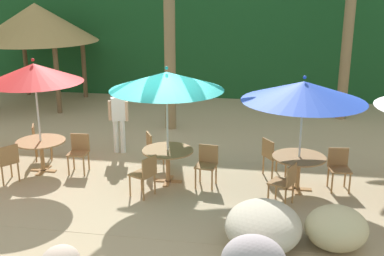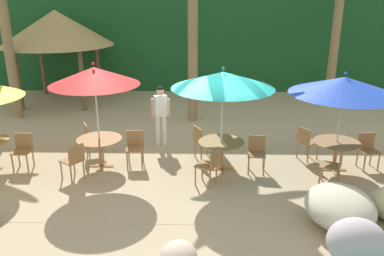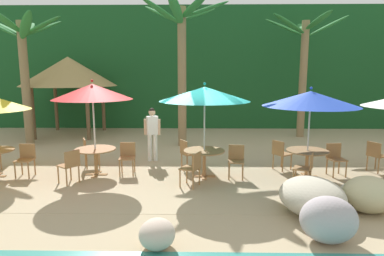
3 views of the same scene
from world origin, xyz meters
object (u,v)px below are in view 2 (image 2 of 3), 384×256
(umbrella_red, at_px, (94,76))
(dining_table_teal, at_px, (221,146))
(umbrella_teal, at_px, (223,80))
(chair_teal_inland, at_px, (201,140))
(chair_blue_inland, at_px, (306,141))
(palm_tree_third, at_px, (338,11))
(chair_red_left, at_px, (74,159))
(waiter_in_white, at_px, (161,111))
(chair_yellow_seaward, at_px, (23,148))
(umbrella_blue, at_px, (344,86))
(chair_blue_left, at_px, (335,165))
(palm_tree_nearest, at_px, (4,14))
(chair_red_inland, at_px, (91,137))
(chair_red_seaward, at_px, (135,145))
(palapa_hut, at_px, (56,28))
(dining_table_blue, at_px, (336,147))
(chair_teal_left, at_px, (210,164))
(dining_table_red, at_px, (100,143))
(chair_teal_seaward, at_px, (257,151))
(palm_tree_second, at_px, (193,4))
(chair_blue_seaward, at_px, (367,148))

(umbrella_red, height_order, dining_table_teal, umbrella_red)
(umbrella_teal, xyz_separation_m, chair_teal_inland, (-0.48, 0.71, -1.72))
(chair_blue_inland, height_order, palm_tree_third, palm_tree_third)
(chair_red_left, relative_size, umbrella_teal, 0.34)
(chair_teal_inland, distance_m, chair_blue_inland, 2.69)
(waiter_in_white, bearing_deg, chair_yellow_seaward, -153.28)
(umbrella_blue, distance_m, chair_blue_inland, 1.81)
(chair_blue_left, height_order, palm_tree_nearest, palm_tree_nearest)
(chair_yellow_seaward, height_order, chair_red_inland, same)
(chair_red_seaward, xyz_separation_m, palapa_hut, (-3.79, 5.89, 2.31))
(dining_table_blue, xyz_separation_m, palm_tree_third, (1.54, 5.80, 2.85))
(chair_red_left, bearing_deg, chair_teal_left, -3.37)
(dining_table_teal, distance_m, chair_teal_left, 0.86)
(umbrella_red, relative_size, palapa_hut, 0.62)
(palm_tree_third, bearing_deg, chair_red_left, -139.90)
(chair_teal_inland, height_order, chair_teal_left, same)
(umbrella_blue, distance_m, palm_tree_nearest, 10.47)
(chair_yellow_seaward, bearing_deg, palm_tree_third, 32.60)
(chair_yellow_seaward, bearing_deg, dining_table_red, 3.53)
(dining_table_teal, xyz_separation_m, chair_teal_seaward, (0.85, -0.01, -0.10))
(umbrella_blue, height_order, palm_tree_third, palm_tree_third)
(chair_blue_left, bearing_deg, umbrella_red, 170.75)
(chair_red_left, bearing_deg, dining_table_teal, 10.44)
(chair_teal_seaward, xyz_separation_m, chair_blue_inland, (1.35, 0.71, 0.00))
(chair_red_seaward, xyz_separation_m, chair_blue_inland, (4.33, 0.43, 0.00))
(palm_tree_nearest, height_order, palapa_hut, palm_tree_nearest)
(umbrella_red, height_order, chair_teal_inland, umbrella_red)
(chair_teal_inland, relative_size, chair_blue_left, 1.00)
(palapa_hut, bearing_deg, chair_blue_left, -39.52)
(palm_tree_third, bearing_deg, palm_tree_second, -159.07)
(chair_red_left, bearing_deg, chair_teal_seaward, 8.22)
(chair_red_inland, bearing_deg, umbrella_blue, -7.55)
(umbrella_teal, height_order, umbrella_blue, umbrella_teal)
(chair_red_inland, distance_m, chair_teal_inland, 2.92)
(dining_table_teal, bearing_deg, chair_teal_inland, 124.34)
(chair_red_inland, bearing_deg, palapa_hut, 115.37)
(chair_blue_left, bearing_deg, dining_table_blue, 71.30)
(chair_red_left, distance_m, palm_tree_second, 6.17)
(chair_teal_inland, xyz_separation_m, waiter_in_white, (-1.13, 0.92, 0.47))
(dining_table_teal, height_order, umbrella_blue, umbrella_blue)
(chair_yellow_seaward, xyz_separation_m, waiter_in_white, (3.22, 1.62, 0.47))
(dining_table_red, xyz_separation_m, chair_blue_inland, (5.17, 0.57, -0.10))
(palm_tree_second, relative_size, palm_tree_third, 1.04)
(chair_yellow_seaward, distance_m, waiter_in_white, 3.64)
(chair_red_seaward, height_order, dining_table_teal, chair_red_seaward)
(dining_table_teal, relative_size, chair_teal_seaward, 1.26)
(chair_blue_seaward, xyz_separation_m, chair_blue_left, (-1.11, -1.01, 0.00))
(chair_blue_seaward, bearing_deg, chair_yellow_seaward, -178.39)
(chair_red_left, relative_size, chair_blue_left, 1.00)
(chair_yellow_seaward, xyz_separation_m, dining_table_blue, (7.59, 0.04, 0.10))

